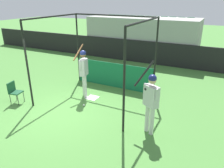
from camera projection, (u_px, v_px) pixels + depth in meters
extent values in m
plane|color=#477F38|center=(58.00, 112.00, 7.71)|extent=(60.00, 60.00, 0.00)
cube|color=black|center=(135.00, 51.00, 13.52)|extent=(24.00, 0.12, 1.34)
cube|color=#9E9E99|center=(142.00, 38.00, 14.33)|extent=(7.05, 2.40, 2.59)
cube|color=#1E6B3D|center=(100.00, 35.00, 14.79)|extent=(0.45, 0.40, 0.10)
cube|color=#1E6B3D|center=(101.00, 31.00, 14.85)|extent=(0.45, 0.06, 0.40)
cube|color=#1E6B3D|center=(107.00, 36.00, 14.56)|extent=(0.45, 0.40, 0.10)
cube|color=#1E6B3D|center=(108.00, 32.00, 14.62)|extent=(0.45, 0.06, 0.40)
cube|color=#1E6B3D|center=(114.00, 36.00, 14.33)|extent=(0.45, 0.40, 0.10)
cube|color=#1E6B3D|center=(116.00, 32.00, 14.39)|extent=(0.45, 0.06, 0.40)
cube|color=#1E6B3D|center=(122.00, 37.00, 14.10)|extent=(0.45, 0.40, 0.10)
cube|color=#1E6B3D|center=(123.00, 33.00, 14.16)|extent=(0.45, 0.06, 0.40)
cube|color=#1E6B3D|center=(130.00, 38.00, 13.87)|extent=(0.45, 0.40, 0.10)
cube|color=#1E6B3D|center=(131.00, 33.00, 13.93)|extent=(0.45, 0.06, 0.40)
cube|color=#1E6B3D|center=(138.00, 38.00, 13.63)|extent=(0.45, 0.40, 0.10)
cube|color=#1E6B3D|center=(139.00, 34.00, 13.70)|extent=(0.45, 0.06, 0.40)
cube|color=#1E6B3D|center=(146.00, 39.00, 13.40)|extent=(0.45, 0.40, 0.10)
cube|color=#1E6B3D|center=(148.00, 35.00, 13.47)|extent=(0.45, 0.06, 0.40)
cube|color=#1E6B3D|center=(155.00, 40.00, 13.17)|extent=(0.45, 0.40, 0.10)
cube|color=#1E6B3D|center=(156.00, 35.00, 13.24)|extent=(0.45, 0.06, 0.40)
cube|color=#1E6B3D|center=(164.00, 40.00, 12.94)|extent=(0.45, 0.40, 0.10)
cube|color=#1E6B3D|center=(165.00, 36.00, 13.00)|extent=(0.45, 0.06, 0.40)
cube|color=#1E6B3D|center=(174.00, 41.00, 12.71)|extent=(0.45, 0.40, 0.10)
cube|color=#1E6B3D|center=(175.00, 37.00, 12.77)|extent=(0.45, 0.06, 0.40)
cube|color=#1E6B3D|center=(183.00, 42.00, 12.48)|extent=(0.45, 0.40, 0.10)
cube|color=#1E6B3D|center=(184.00, 38.00, 12.54)|extent=(0.45, 0.06, 0.40)
cube|color=#1E6B3D|center=(105.00, 28.00, 15.30)|extent=(0.45, 0.40, 0.10)
cube|color=#1E6B3D|center=(107.00, 24.00, 15.37)|extent=(0.45, 0.06, 0.40)
cube|color=#1E6B3D|center=(112.00, 28.00, 15.07)|extent=(0.45, 0.40, 0.10)
cube|color=#1E6B3D|center=(114.00, 24.00, 15.14)|extent=(0.45, 0.06, 0.40)
cube|color=#1E6B3D|center=(120.00, 28.00, 14.84)|extent=(0.45, 0.40, 0.10)
cube|color=#1E6B3D|center=(121.00, 25.00, 14.90)|extent=(0.45, 0.06, 0.40)
cube|color=#1E6B3D|center=(127.00, 29.00, 14.61)|extent=(0.45, 0.40, 0.10)
cube|color=#1E6B3D|center=(128.00, 25.00, 14.67)|extent=(0.45, 0.06, 0.40)
cube|color=#1E6B3D|center=(135.00, 30.00, 14.38)|extent=(0.45, 0.40, 0.10)
cube|color=#1E6B3D|center=(136.00, 26.00, 14.44)|extent=(0.45, 0.06, 0.40)
cube|color=#1E6B3D|center=(143.00, 30.00, 14.15)|extent=(0.45, 0.40, 0.10)
cube|color=#1E6B3D|center=(144.00, 26.00, 14.21)|extent=(0.45, 0.06, 0.40)
cube|color=#1E6B3D|center=(151.00, 31.00, 13.92)|extent=(0.45, 0.40, 0.10)
cube|color=#1E6B3D|center=(152.00, 27.00, 13.98)|extent=(0.45, 0.06, 0.40)
cube|color=#1E6B3D|center=(159.00, 31.00, 13.69)|extent=(0.45, 0.40, 0.10)
cube|color=#1E6B3D|center=(160.00, 27.00, 13.75)|extent=(0.45, 0.06, 0.40)
cube|color=#1E6B3D|center=(168.00, 32.00, 13.45)|extent=(0.45, 0.40, 0.10)
cube|color=#1E6B3D|center=(169.00, 28.00, 13.52)|extent=(0.45, 0.06, 0.40)
cube|color=#1E6B3D|center=(177.00, 32.00, 13.22)|extent=(0.45, 0.40, 0.10)
cube|color=#1E6B3D|center=(178.00, 28.00, 13.29)|extent=(0.45, 0.06, 0.40)
cube|color=#1E6B3D|center=(187.00, 33.00, 12.99)|extent=(0.45, 0.40, 0.10)
cube|color=#1E6B3D|center=(188.00, 29.00, 13.05)|extent=(0.45, 0.06, 0.40)
cube|color=#1E6B3D|center=(111.00, 21.00, 15.82)|extent=(0.45, 0.40, 0.10)
cube|color=#1E6B3D|center=(112.00, 17.00, 15.88)|extent=(0.45, 0.06, 0.40)
cube|color=#1E6B3D|center=(118.00, 21.00, 15.59)|extent=(0.45, 0.40, 0.10)
cube|color=#1E6B3D|center=(119.00, 17.00, 15.65)|extent=(0.45, 0.06, 0.40)
cube|color=#1E6B3D|center=(125.00, 21.00, 15.35)|extent=(0.45, 0.40, 0.10)
cube|color=#1E6B3D|center=(126.00, 18.00, 15.42)|extent=(0.45, 0.06, 0.40)
cube|color=#1E6B3D|center=(132.00, 22.00, 15.12)|extent=(0.45, 0.40, 0.10)
cube|color=#1E6B3D|center=(133.00, 18.00, 15.19)|extent=(0.45, 0.06, 0.40)
cube|color=#1E6B3D|center=(139.00, 22.00, 14.89)|extent=(0.45, 0.40, 0.10)
cube|color=#1E6B3D|center=(140.00, 18.00, 14.96)|extent=(0.45, 0.06, 0.40)
cube|color=#1E6B3D|center=(147.00, 22.00, 14.66)|extent=(0.45, 0.40, 0.10)
cube|color=#1E6B3D|center=(148.00, 19.00, 14.72)|extent=(0.45, 0.06, 0.40)
cube|color=#1E6B3D|center=(155.00, 23.00, 14.43)|extent=(0.45, 0.40, 0.10)
cube|color=#1E6B3D|center=(156.00, 19.00, 14.49)|extent=(0.45, 0.06, 0.40)
cube|color=#1E6B3D|center=(163.00, 23.00, 14.20)|extent=(0.45, 0.40, 0.10)
cube|color=#1E6B3D|center=(164.00, 19.00, 14.26)|extent=(0.45, 0.06, 0.40)
cube|color=#1E6B3D|center=(172.00, 24.00, 13.97)|extent=(0.45, 0.40, 0.10)
cube|color=#1E6B3D|center=(173.00, 20.00, 14.03)|extent=(0.45, 0.06, 0.40)
cube|color=#1E6B3D|center=(180.00, 24.00, 13.74)|extent=(0.45, 0.40, 0.10)
cube|color=#1E6B3D|center=(181.00, 20.00, 13.80)|extent=(0.45, 0.06, 0.40)
cube|color=#1E6B3D|center=(190.00, 25.00, 13.50)|extent=(0.45, 0.40, 0.10)
cube|color=#1E6B3D|center=(190.00, 21.00, 13.57)|extent=(0.45, 0.06, 0.40)
cylinder|color=black|center=(27.00, 66.00, 7.62)|extent=(0.07, 0.07, 3.10)
cylinder|color=black|center=(124.00, 84.00, 6.07)|extent=(0.07, 0.07, 3.10)
cylinder|color=black|center=(78.00, 49.00, 10.14)|extent=(0.07, 0.07, 3.10)
cylinder|color=black|center=(156.00, 58.00, 8.59)|extent=(0.07, 0.07, 3.10)
cylinder|color=black|center=(52.00, 16.00, 8.30)|extent=(0.06, 3.05, 0.06)
cylinder|color=black|center=(145.00, 21.00, 6.75)|extent=(0.06, 3.05, 0.06)
cylinder|color=black|center=(114.00, 15.00, 8.79)|extent=(3.70, 0.06, 0.06)
cube|color=#14663D|center=(113.00, 75.00, 9.72)|extent=(3.63, 0.03, 1.11)
cube|color=white|center=(92.00, 98.00, 8.81)|extent=(0.44, 0.44, 0.02)
cylinder|color=silver|center=(85.00, 87.00, 8.70)|extent=(0.15, 0.15, 0.92)
cylinder|color=silver|center=(84.00, 85.00, 8.89)|extent=(0.15, 0.15, 0.92)
cube|color=#B7B7B7|center=(84.00, 67.00, 8.50)|extent=(0.30, 0.44, 0.65)
sphere|color=brown|center=(83.00, 55.00, 8.31)|extent=(0.23, 0.23, 0.23)
sphere|color=navy|center=(83.00, 53.00, 8.29)|extent=(0.24, 0.24, 0.24)
cylinder|color=#B7B7B7|center=(80.00, 65.00, 8.26)|extent=(0.08, 0.08, 0.36)
cylinder|color=#B7B7B7|center=(85.00, 62.00, 8.64)|extent=(0.08, 0.08, 0.36)
cylinder|color=brown|center=(78.00, 52.00, 8.59)|extent=(0.08, 0.74, 0.54)
sphere|color=brown|center=(86.00, 59.00, 8.55)|extent=(0.08, 0.08, 0.08)
cylinder|color=silver|center=(152.00, 121.00, 6.34)|extent=(0.18, 0.18, 0.88)
cylinder|color=silver|center=(147.00, 118.00, 6.51)|extent=(0.18, 0.18, 0.88)
cube|color=#B7B7B7|center=(151.00, 96.00, 6.14)|extent=(0.50, 0.43, 0.63)
sphere|color=tan|center=(152.00, 80.00, 5.96)|extent=(0.22, 0.22, 0.22)
sphere|color=navy|center=(153.00, 78.00, 5.95)|extent=(0.23, 0.23, 0.23)
cylinder|color=#B7B7B7|center=(156.00, 95.00, 5.88)|extent=(0.10, 0.10, 0.34)
cylinder|color=#B7B7B7|center=(145.00, 89.00, 6.26)|extent=(0.10, 0.10, 0.34)
cylinder|color=black|center=(144.00, 74.00, 6.23)|extent=(0.51, 0.36, 0.77)
sphere|color=black|center=(146.00, 89.00, 6.13)|extent=(0.08, 0.08, 0.08)
cube|color=#194C2D|center=(16.00, 92.00, 8.24)|extent=(0.47, 0.47, 0.04)
cube|color=#194C2D|center=(11.00, 87.00, 8.21)|extent=(0.12, 0.40, 0.40)
cylinder|color=#333333|center=(24.00, 96.00, 8.43)|extent=(0.02, 0.02, 0.44)
cylinder|color=#333333|center=(18.00, 100.00, 8.13)|extent=(0.02, 0.02, 0.44)
cylinder|color=#333333|center=(16.00, 95.00, 8.52)|extent=(0.02, 0.02, 0.44)
cylinder|color=#333333|center=(10.00, 99.00, 8.21)|extent=(0.02, 0.02, 0.44)
sphere|color=white|center=(84.00, 105.00, 8.15)|extent=(0.07, 0.07, 0.07)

